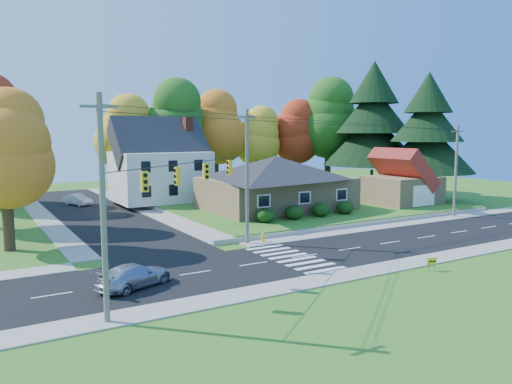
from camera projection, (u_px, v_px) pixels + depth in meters
ground at (305, 256)px, 33.69m from camera, size 120.00×120.00×0.00m
road_main at (305, 256)px, 33.69m from camera, size 90.00×8.00×0.02m
road_cross at (94, 212)px, 51.84m from camera, size 8.00×44.00×0.02m
sidewalk_north at (266, 242)px, 37.95m from camera, size 90.00×2.00×0.08m
sidewalk_south at (355, 274)px, 29.41m from camera, size 90.00×2.00×0.08m
lawn at (288, 202)px, 58.17m from camera, size 30.00×30.00×0.50m
ranch_house at (276, 182)px, 51.01m from camera, size 14.60×10.60×5.40m
colonial_house at (160, 165)px, 57.07m from camera, size 10.40×8.40×9.60m
garage at (402, 182)px, 54.72m from camera, size 7.30×6.30×4.60m
hedge_row at (308, 211)px, 45.72m from camera, size 10.70×1.70×1.27m
traffic_infrastructure at (292, 179)px, 34.15m from camera, size 38.10×10.66×10.00m
tree_lot_0 at (127, 132)px, 60.72m from camera, size 6.72×6.72×12.51m
tree_lot_1 at (176, 122)px, 62.74m from camera, size 7.84×7.84×14.60m
tree_lot_2 at (215, 127)px, 66.71m from camera, size 7.28×7.28×13.56m
tree_lot_3 at (258, 137)px, 69.05m from camera, size 6.16×6.16×11.47m
tree_lot_4 at (297, 132)px, 71.15m from camera, size 6.72×6.72×12.51m
tree_lot_5 at (328, 118)px, 71.23m from camera, size 8.40×8.40×15.64m
conifer_east_a at (373, 124)px, 65.01m from camera, size 12.80×12.80×16.96m
conifer_east_b at (427, 132)px, 58.82m from camera, size 11.20×11.20×14.84m
tree_west_0 at (4, 149)px, 34.47m from camera, size 6.16×6.16×11.47m
silver_sedan at (134, 276)px, 26.84m from camera, size 4.75×3.40×1.28m
white_car at (78, 200)px, 56.96m from camera, size 2.78×4.05×1.27m
fire_hydrant at (263, 238)px, 37.69m from camera, size 0.44×0.35×0.78m
yard_sign at (432, 262)px, 30.04m from camera, size 0.63×0.22×0.81m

